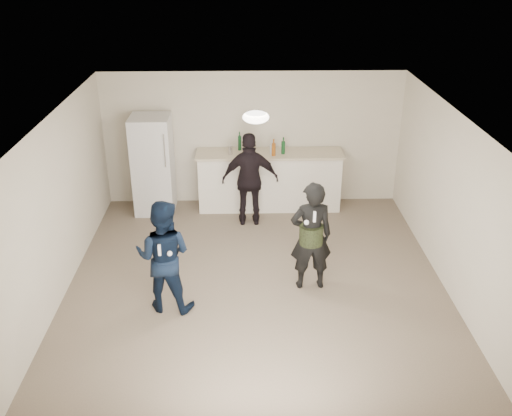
{
  "coord_description": "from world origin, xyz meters",
  "views": [
    {
      "loc": [
        -0.17,
        -7.11,
        4.61
      ],
      "look_at": [
        0.0,
        0.2,
        1.15
      ],
      "focal_mm": 40.0,
      "sensor_mm": 36.0,
      "label": 1
    }
  ],
  "objects_px": {
    "man": "(164,256)",
    "counter": "(269,181)",
    "shaker": "(230,150)",
    "spectator": "(250,180)",
    "fridge": "(153,165)",
    "woman": "(311,236)"
  },
  "relations": [
    {
      "from": "fridge",
      "to": "man",
      "type": "xyz_separation_m",
      "value": [
        0.57,
        -3.12,
        -0.1
      ]
    },
    {
      "from": "fridge",
      "to": "shaker",
      "type": "distance_m",
      "value": 1.43
    },
    {
      "from": "woman",
      "to": "counter",
      "type": "bearing_deg",
      "value": -85.03
    },
    {
      "from": "man",
      "to": "counter",
      "type": "bearing_deg",
      "value": -105.68
    },
    {
      "from": "shaker",
      "to": "woman",
      "type": "bearing_deg",
      "value": -66.08
    },
    {
      "from": "fridge",
      "to": "spectator",
      "type": "height_order",
      "value": "fridge"
    },
    {
      "from": "counter",
      "to": "spectator",
      "type": "height_order",
      "value": "spectator"
    },
    {
      "from": "spectator",
      "to": "woman",
      "type": "bearing_deg",
      "value": 111.19
    },
    {
      "from": "counter",
      "to": "fridge",
      "type": "xyz_separation_m",
      "value": [
        -2.12,
        -0.07,
        0.38
      ]
    },
    {
      "from": "counter",
      "to": "man",
      "type": "height_order",
      "value": "man"
    },
    {
      "from": "fridge",
      "to": "shaker",
      "type": "bearing_deg",
      "value": -0.16
    },
    {
      "from": "fridge",
      "to": "woman",
      "type": "height_order",
      "value": "fridge"
    },
    {
      "from": "fridge",
      "to": "spectator",
      "type": "relative_size",
      "value": 1.08
    },
    {
      "from": "counter",
      "to": "man",
      "type": "xyz_separation_m",
      "value": [
        -1.55,
        -3.19,
        0.27
      ]
    },
    {
      "from": "spectator",
      "to": "fridge",
      "type": "bearing_deg",
      "value": -19.19
    },
    {
      "from": "shaker",
      "to": "spectator",
      "type": "bearing_deg",
      "value": -59.37
    },
    {
      "from": "counter",
      "to": "shaker",
      "type": "distance_m",
      "value": 0.97
    },
    {
      "from": "shaker",
      "to": "man",
      "type": "bearing_deg",
      "value": -105.12
    },
    {
      "from": "fridge",
      "to": "spectator",
      "type": "distance_m",
      "value": 1.85
    },
    {
      "from": "fridge",
      "to": "spectator",
      "type": "bearing_deg",
      "value": -18.5
    },
    {
      "from": "fridge",
      "to": "woman",
      "type": "bearing_deg",
      "value": -45.75
    },
    {
      "from": "shaker",
      "to": "man",
      "type": "distance_m",
      "value": 3.25
    }
  ]
}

